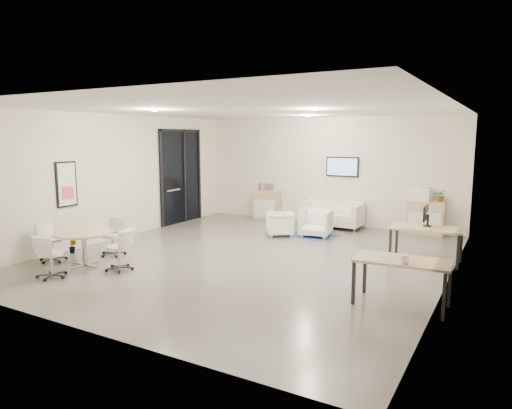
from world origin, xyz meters
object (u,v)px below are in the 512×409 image
object	(u,v)px
armchair_right	(316,222)
round_table	(84,236)
sideboard_right	(426,218)
desk_front	(402,264)
armchair_left	(280,223)
sideboard_left	(267,205)
loveseat	(332,215)
desk_rear	(426,231)

from	to	relation	value
armchair_right	round_table	size ratio (longest dim) A/B	0.68
round_table	sideboard_right	bearing A→B (deg)	49.58
armchair_right	desk_front	size ratio (longest dim) A/B	0.53
armchair_left	desk_front	size ratio (longest dim) A/B	0.47
sideboard_left	loveseat	size ratio (longest dim) A/B	0.53
sideboard_right	armchair_right	distance (m)	2.98
sideboard_left	sideboard_right	world-z (taller)	same
loveseat	desk_rear	size ratio (longest dim) A/B	1.19
armchair_right	round_table	distance (m)	5.80
sideboard_left	desk_front	size ratio (longest dim) A/B	0.63
desk_front	desk_rear	bearing A→B (deg)	88.54
sideboard_right	desk_rear	bearing A→B (deg)	-80.74
sideboard_right	desk_front	size ratio (longest dim) A/B	0.63
armchair_left	desk_rear	xyz separation A→B (m)	(3.84, -0.82, 0.32)
sideboard_right	armchair_left	xyz separation A→B (m)	(-3.39, -1.99, -0.12)
sideboard_right	round_table	xyz separation A→B (m)	(-5.58, -6.55, 0.15)
sideboard_right	round_table	world-z (taller)	sideboard_right
armchair_left	desk_front	xyz separation A→B (m)	(3.95, -3.67, 0.32)
armchair_left	desk_front	distance (m)	5.40
desk_rear	desk_front	size ratio (longest dim) A/B	1.01
armchair_left	armchair_right	bearing A→B (deg)	79.36
loveseat	round_table	world-z (taller)	loveseat
loveseat	round_table	distance (m)	7.04
sideboard_right	desk_front	xyz separation A→B (m)	(0.57, -5.66, 0.20)
loveseat	round_table	size ratio (longest dim) A/B	1.52
sideboard_left	armchair_left	size ratio (longest dim) A/B	1.34
sideboard_right	loveseat	size ratio (longest dim) A/B	0.53
sideboard_left	desk_rear	distance (m)	6.01
round_table	desk_rear	bearing A→B (deg)	31.75
sideboard_right	armchair_left	size ratio (longest dim) A/B	1.34
loveseat	armchair_right	distance (m)	1.45
round_table	sideboard_left	bearing A→B (deg)	83.64
loveseat	armchair_right	size ratio (longest dim) A/B	2.24
loveseat	desk_front	size ratio (longest dim) A/B	1.19
sideboard_left	round_table	distance (m)	6.60
armchair_left	sideboard_right	bearing A→B (deg)	88.10
armchair_left	desk_rear	bearing A→B (deg)	45.57
desk_rear	sideboard_left	bearing A→B (deg)	146.62
armchair_right	desk_rear	size ratio (longest dim) A/B	0.53
desk_rear	loveseat	bearing A→B (deg)	133.77
sideboard_right	round_table	size ratio (longest dim) A/B	0.81
armchair_left	sideboard_left	bearing A→B (deg)	-176.35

